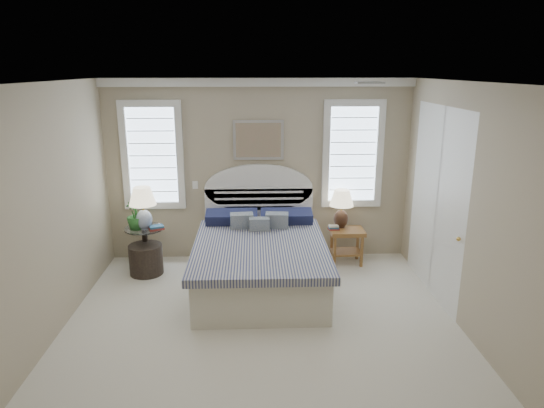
{
  "coord_description": "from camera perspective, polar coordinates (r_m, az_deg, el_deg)",
  "views": [
    {
      "loc": [
        -0.07,
        -4.6,
        2.83
      ],
      "look_at": [
        0.14,
        1.0,
        1.26
      ],
      "focal_mm": 32.0,
      "sensor_mm": 36.0,
      "label": 1
    }
  ],
  "objects": [
    {
      "name": "books_right",
      "position": [
        7.22,
        7.26,
        -2.77
      ],
      "size": [
        0.16,
        0.12,
        0.07
      ],
      "rotation": [
        0.0,
        0.0,
        0.05
      ],
      "color": "maroon",
      "rests_on": "nightstand_right"
    },
    {
      "name": "bed",
      "position": [
        6.53,
        -1.42,
        -6.31
      ],
      "size": [
        1.72,
        2.28,
        1.47
      ],
      "color": "silver",
      "rests_on": "floor"
    },
    {
      "name": "lamp_right",
      "position": [
        7.25,
        8.18,
        -0.04
      ],
      "size": [
        0.37,
        0.37,
        0.58
      ],
      "rotation": [
        0.0,
        0.0,
        -0.04
      ],
      "color": "black",
      "rests_on": "nightstand_right"
    },
    {
      "name": "potted_plant",
      "position": [
        7.09,
        -15.78,
        -1.14
      ],
      "size": [
        0.29,
        0.29,
        0.44
      ],
      "primitive_type": "imported",
      "rotation": [
        0.0,
        0.0,
        -0.17
      ],
      "color": "#2B6C2E",
      "rests_on": "side_table_left"
    },
    {
      "name": "painting",
      "position": [
        7.13,
        -1.61,
        7.53
      ],
      "size": [
        0.74,
        0.04,
        0.58
      ],
      "primitive_type": "cube",
      "color": "silver",
      "rests_on": "wall_back"
    },
    {
      "name": "crown_molding",
      "position": [
        7.06,
        -1.67,
        14.13
      ],
      "size": [
        4.5,
        0.08,
        0.12
      ],
      "primitive_type": "cube",
      "color": "white",
      "rests_on": "wall_back"
    },
    {
      "name": "wall_back",
      "position": [
        7.25,
        -1.59,
        3.89
      ],
      "size": [
        4.5,
        0.02,
        2.7
      ],
      "primitive_type": "cube",
      "color": "tan",
      "rests_on": "floor"
    },
    {
      "name": "nightstand_right",
      "position": [
        7.31,
        8.77,
        -4.06
      ],
      "size": [
        0.5,
        0.4,
        0.53
      ],
      "color": "olive",
      "rests_on": "floor"
    },
    {
      "name": "wall_right",
      "position": [
        5.36,
        23.59,
        -1.72
      ],
      "size": [
        0.02,
        5.0,
        2.7
      ],
      "primitive_type": "cube",
      "color": "tan",
      "rests_on": "floor"
    },
    {
      "name": "ceiling",
      "position": [
        4.6,
        -1.33,
        14.03
      ],
      "size": [
        4.5,
        5.0,
        0.01
      ],
      "primitive_type": "cube",
      "color": "white",
      "rests_on": "wall_back"
    },
    {
      "name": "window_right",
      "position": [
        7.33,
        9.46,
        5.81
      ],
      "size": [
        0.9,
        0.06,
        1.6
      ],
      "primitive_type": "cube",
      "color": "silver",
      "rests_on": "wall_back"
    },
    {
      "name": "floor",
      "position": [
        5.4,
        -1.15,
        -15.94
      ],
      "size": [
        4.5,
        5.0,
        0.01
      ],
      "primitive_type": "cube",
      "color": "beige",
      "rests_on": "ground"
    },
    {
      "name": "lamp_left",
      "position": [
        7.02,
        -14.96,
        0.06
      ],
      "size": [
        0.48,
        0.48,
        0.62
      ],
      "rotation": [
        0.0,
        0.0,
        0.33
      ],
      "color": "silver",
      "rests_on": "side_table_left"
    },
    {
      "name": "switch_plate",
      "position": [
        7.33,
        -9.03,
        2.23
      ],
      "size": [
        0.08,
        0.01,
        0.12
      ],
      "primitive_type": "cube",
      "color": "white",
      "rests_on": "wall_back"
    },
    {
      "name": "books_left",
      "position": [
        7.05,
        -13.44,
        -2.72
      ],
      "size": [
        0.24,
        0.22,
        0.06
      ],
      "rotation": [
        0.0,
        0.0,
        0.43
      ],
      "color": "maroon",
      "rests_on": "side_table_left"
    },
    {
      "name": "side_table_left",
      "position": [
        7.26,
        -14.67,
        -4.54
      ],
      "size": [
        0.56,
        0.56,
        0.63
      ],
      "color": "black",
      "rests_on": "floor"
    },
    {
      "name": "floor_pot",
      "position": [
        7.15,
        -14.6,
        -6.32
      ],
      "size": [
        0.59,
        0.59,
        0.43
      ],
      "primitive_type": "cylinder",
      "rotation": [
        0.0,
        0.0,
        0.3
      ],
      "color": "black",
      "rests_on": "floor"
    },
    {
      "name": "closet_door",
      "position": [
        6.45,
        18.8,
        0.17
      ],
      "size": [
        0.02,
        1.8,
        2.4
      ],
      "primitive_type": "cube",
      "color": "white",
      "rests_on": "floor"
    },
    {
      "name": "hvac_vent",
      "position": [
        5.55,
        11.39,
        13.82
      ],
      "size": [
        0.3,
        0.2,
        0.02
      ],
      "primitive_type": "cube",
      "color": "#B2B2B2",
      "rests_on": "ceiling"
    },
    {
      "name": "window_left",
      "position": [
        7.33,
        -13.86,
        5.57
      ],
      "size": [
        0.9,
        0.06,
        1.6
      ],
      "primitive_type": "cube",
      "color": "silver",
      "rests_on": "wall_back"
    },
    {
      "name": "wall_left",
      "position": [
        5.3,
        -26.38,
        -2.25
      ],
      "size": [
        0.02,
        5.0,
        2.7
      ],
      "primitive_type": "cube",
      "color": "tan",
      "rests_on": "floor"
    }
  ]
}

